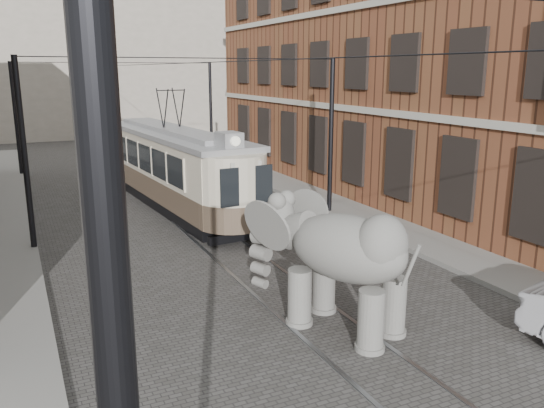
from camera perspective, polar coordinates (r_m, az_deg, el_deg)
ground at (r=14.69m, az=0.48°, el=-8.63°), size 120.00×120.00×0.00m
tram_rails at (r=14.68m, az=0.48°, el=-8.59°), size 1.54×80.00×0.02m
sidewalk_right at (r=17.94m, az=18.08°, el=-4.88°), size 2.00×60.00×0.15m
sidewalk_left at (r=13.43m, az=-25.99°, el=-11.98°), size 2.00×60.00×0.15m
brick_building at (r=27.15m, az=13.69°, el=14.20°), size 8.00×26.00×12.00m
distant_block at (r=52.59m, az=-19.44°, el=14.48°), size 28.00×10.00×14.00m
catenary at (r=18.34m, az=-6.90°, el=5.51°), size 11.00×30.20×6.00m
tram at (r=23.14m, az=-10.19°, el=5.60°), size 3.46×12.30×4.82m
elephant at (r=12.08m, az=7.70°, el=-6.47°), size 4.27×5.35×2.88m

